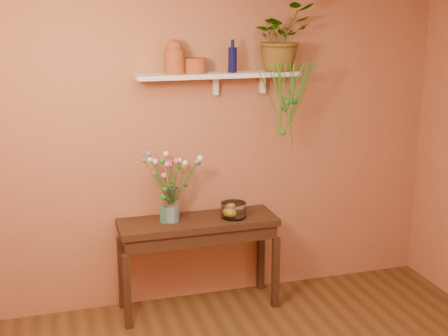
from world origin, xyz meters
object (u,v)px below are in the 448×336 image
glass_vase (171,207)px  spider_plant (281,37)px  glass_bowl (234,211)px  sideboard (198,232)px  bouquet (170,170)px  terracotta_jug (174,58)px  blue_bottle (233,59)px

glass_vase → spider_plant: bearing=5.1°
glass_vase → glass_bowl: glass_vase is taller
sideboard → glass_vase: glass_vase is taller
spider_plant → bouquet: spider_plant is taller
sideboard → spider_plant: bearing=7.9°
bouquet → glass_bowl: (0.50, -0.06, -0.36)m
terracotta_jug → glass_bowl: (0.44, -0.12, -1.23)m
sideboard → blue_bottle: bearing=14.0°
terracotta_jug → glass_bowl: terracotta_jug is taller
sideboard → glass_vase: (-0.21, 0.02, 0.23)m
terracotta_jug → blue_bottle: bearing=-0.9°
sideboard → blue_bottle: blue_bottle is taller
bouquet → glass_bowl: 0.62m
sideboard → spider_plant: spider_plant is taller
glass_vase → terracotta_jug: bearing=46.6°
sideboard → spider_plant: size_ratio=2.40×
glass_bowl → terracotta_jug: bearing=164.6°
sideboard → glass_bowl: 0.34m
glass_vase → sideboard: bearing=-4.5°
spider_plant → glass_vase: bearing=-174.9°
spider_plant → glass_vase: size_ratio=1.96×
blue_bottle → glass_bowl: 1.21m
spider_plant → bouquet: 1.37m
blue_bottle → glass_vase: blue_bottle is taller
terracotta_jug → glass_vase: 1.17m
bouquet → sideboard: bearing=-7.3°
terracotta_jug → glass_bowl: size_ratio=1.27×
blue_bottle → spider_plant: 0.44m
sideboard → spider_plant: (0.72, 0.10, 1.54)m
sideboard → glass_vase: size_ratio=4.71×
blue_bottle → spider_plant: (0.41, 0.02, 0.16)m
terracotta_jug → blue_bottle: terracotta_jug is taller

